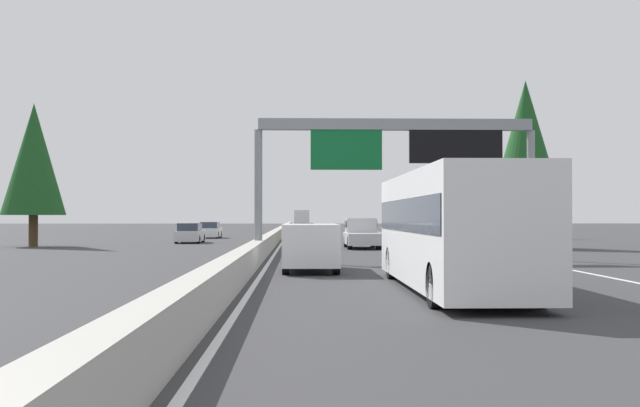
{
  "coord_description": "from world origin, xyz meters",
  "views": [
    {
      "loc": [
        -1.4,
        -1.53,
        1.97
      ],
      "look_at": [
        49.85,
        -2.88,
        2.8
      ],
      "focal_mm": 44.7,
      "sensor_mm": 36.0,
      "label": 1
    }
  ],
  "objects_px": {
    "pickup_mid_right": "(361,233)",
    "conifer_right_mid": "(497,179)",
    "oncoming_near": "(190,234)",
    "oncoming_far": "(210,231)",
    "conifer_left_near": "(34,159)",
    "minivan_distant_a": "(310,245)",
    "sedan_near_right": "(304,233)",
    "bus_near_center": "(451,226)",
    "conifer_right_near": "(526,146)",
    "box_truck_distant_b": "(302,219)",
    "sign_gantry_overhead": "(399,148)"
  },
  "relations": [
    {
      "from": "conifer_right_mid",
      "to": "sedan_near_right",
      "type": "bearing_deg",
      "value": 122.41
    },
    {
      "from": "pickup_mid_right",
      "to": "conifer_right_mid",
      "type": "xyz_separation_m",
      "value": [
        22.68,
        -14.19,
        4.49
      ]
    },
    {
      "from": "box_truck_distant_b",
      "to": "conifer_right_near",
      "type": "distance_m",
      "value": 81.5
    },
    {
      "from": "box_truck_distant_b",
      "to": "oncoming_near",
      "type": "bearing_deg",
      "value": 173.04
    },
    {
      "from": "sign_gantry_overhead",
      "to": "conifer_right_near",
      "type": "distance_m",
      "value": 16.3
    },
    {
      "from": "conifer_right_mid",
      "to": "box_truck_distant_b",
      "type": "bearing_deg",
      "value": 17.23
    },
    {
      "from": "conifer_right_mid",
      "to": "conifer_left_near",
      "type": "distance_m",
      "value": 40.52
    },
    {
      "from": "oncoming_far",
      "to": "conifer_right_mid",
      "type": "relative_size",
      "value": 0.49
    },
    {
      "from": "bus_near_center",
      "to": "pickup_mid_right",
      "type": "xyz_separation_m",
      "value": [
        28.4,
        0.17,
        -0.8
      ]
    },
    {
      "from": "minivan_distant_a",
      "to": "box_truck_distant_b",
      "type": "bearing_deg",
      "value": 0.0
    },
    {
      "from": "oncoming_near",
      "to": "sedan_near_right",
      "type": "bearing_deg",
      "value": 100.03
    },
    {
      "from": "box_truck_distant_b",
      "to": "oncoming_near",
      "type": "distance_m",
      "value": 70.2
    },
    {
      "from": "box_truck_distant_b",
      "to": "conifer_right_mid",
      "type": "bearing_deg",
      "value": -162.77
    },
    {
      "from": "oncoming_near",
      "to": "bus_near_center",
      "type": "bearing_deg",
      "value": 17.58
    },
    {
      "from": "pickup_mid_right",
      "to": "conifer_right_near",
      "type": "bearing_deg",
      "value": -93.36
    },
    {
      "from": "pickup_mid_right",
      "to": "conifer_left_near",
      "type": "relative_size",
      "value": 0.6
    },
    {
      "from": "sign_gantry_overhead",
      "to": "bus_near_center",
      "type": "relative_size",
      "value": 1.1
    },
    {
      "from": "oncoming_near",
      "to": "oncoming_far",
      "type": "xyz_separation_m",
      "value": [
        13.46,
        -0.0,
        0.0
      ]
    },
    {
      "from": "minivan_distant_a",
      "to": "oncoming_far",
      "type": "xyz_separation_m",
      "value": [
        44.2,
        8.52,
        -0.27
      ]
    },
    {
      "from": "sedan_near_right",
      "to": "oncoming_near",
      "type": "relative_size",
      "value": 1.0
    },
    {
      "from": "sign_gantry_overhead",
      "to": "oncoming_near",
      "type": "relative_size",
      "value": 2.88
    },
    {
      "from": "box_truck_distant_b",
      "to": "bus_near_center",
      "type": "bearing_deg",
      "value": -178.07
    },
    {
      "from": "pickup_mid_right",
      "to": "oncoming_near",
      "type": "relative_size",
      "value": 1.27
    },
    {
      "from": "minivan_distant_a",
      "to": "box_truck_distant_b",
      "type": "height_order",
      "value": "box_truck_distant_b"
    },
    {
      "from": "box_truck_distant_b",
      "to": "conifer_right_mid",
      "type": "height_order",
      "value": "conifer_right_mid"
    },
    {
      "from": "box_truck_distant_b",
      "to": "oncoming_far",
      "type": "height_order",
      "value": "box_truck_distant_b"
    },
    {
      "from": "bus_near_center",
      "to": "conifer_left_near",
      "type": "distance_m",
      "value": 38.2
    },
    {
      "from": "sign_gantry_overhead",
      "to": "conifer_left_near",
      "type": "relative_size",
      "value": 1.35
    },
    {
      "from": "box_truck_distant_b",
      "to": "minivan_distant_a",
      "type": "bearing_deg",
      "value": -180.0
    },
    {
      "from": "minivan_distant_a",
      "to": "pickup_mid_right",
      "type": "relative_size",
      "value": 0.89
    },
    {
      "from": "sign_gantry_overhead",
      "to": "conifer_right_mid",
      "type": "distance_m",
      "value": 38.88
    },
    {
      "from": "bus_near_center",
      "to": "minivan_distant_a",
      "type": "distance_m",
      "value": 8.46
    },
    {
      "from": "oncoming_near",
      "to": "minivan_distant_a",
      "type": "bearing_deg",
      "value": 15.49
    },
    {
      "from": "conifer_right_near",
      "to": "conifer_left_near",
      "type": "xyz_separation_m",
      "value": [
        3.59,
        31.38,
        -0.63
      ]
    },
    {
      "from": "oncoming_far",
      "to": "sign_gantry_overhead",
      "type": "bearing_deg",
      "value": 18.76
    },
    {
      "from": "box_truck_distant_b",
      "to": "oncoming_near",
      "type": "height_order",
      "value": "box_truck_distant_b"
    },
    {
      "from": "sedan_near_right",
      "to": "pickup_mid_right",
      "type": "xyz_separation_m",
      "value": [
        -11.44,
        -3.52,
        0.23
      ]
    },
    {
      "from": "conifer_left_near",
      "to": "minivan_distant_a",
      "type": "bearing_deg",
      "value": -143.27
    },
    {
      "from": "conifer_right_mid",
      "to": "bus_near_center",
      "type": "bearing_deg",
      "value": 164.65
    },
    {
      "from": "oncoming_near",
      "to": "conifer_right_near",
      "type": "xyz_separation_m",
      "value": [
        -10.54,
        -22.14,
        5.64
      ]
    },
    {
      "from": "conifer_left_near",
      "to": "bus_near_center",
      "type": "bearing_deg",
      "value": -145.73
    },
    {
      "from": "box_truck_distant_b",
      "to": "sign_gantry_overhead",
      "type": "bearing_deg",
      "value": -177.48
    },
    {
      "from": "minivan_distant_a",
      "to": "conifer_right_mid",
      "type": "height_order",
      "value": "conifer_right_mid"
    },
    {
      "from": "sedan_near_right",
      "to": "pickup_mid_right",
      "type": "distance_m",
      "value": 11.97
    },
    {
      "from": "oncoming_near",
      "to": "oncoming_far",
      "type": "bearing_deg",
      "value": 180.0
    },
    {
      "from": "sedan_near_right",
      "to": "conifer_left_near",
      "type": "bearing_deg",
      "value": 115.49
    },
    {
      "from": "bus_near_center",
      "to": "conifer_right_near",
      "type": "bearing_deg",
      "value": -19.77
    },
    {
      "from": "minivan_distant_a",
      "to": "conifer_left_near",
      "type": "xyz_separation_m",
      "value": [
        23.8,
        17.76,
        4.75
      ]
    },
    {
      "from": "bus_near_center",
      "to": "oncoming_near",
      "type": "xyz_separation_m",
      "value": [
        38.34,
        12.15,
        -1.03
      ]
    },
    {
      "from": "sign_gantry_overhead",
      "to": "conifer_right_near",
      "type": "bearing_deg",
      "value": -35.87
    }
  ]
}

